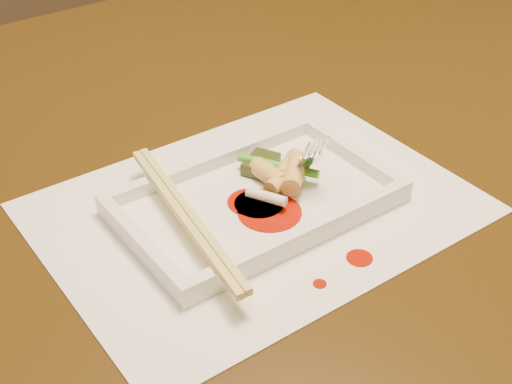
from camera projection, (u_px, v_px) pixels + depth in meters
table at (205, 210)px, 0.86m from camera, size 1.40×0.90×0.75m
placemat at (256, 208)px, 0.69m from camera, size 0.40×0.30×0.00m
sauce_splatter_a at (360, 258)px, 0.63m from camera, size 0.02×0.02×0.00m
sauce_splatter_b at (320, 284)px, 0.60m from camera, size 0.01×0.01×0.00m
plate_base at (256, 204)px, 0.69m from camera, size 0.26×0.16×0.01m
plate_rim_far at (214, 160)px, 0.73m from camera, size 0.26×0.01×0.01m
plate_rim_near at (305, 234)px, 0.63m from camera, size 0.26×0.01×0.01m
plate_rim_left at (141, 243)px, 0.62m from camera, size 0.01×0.14×0.01m
plate_rim_right at (352, 154)px, 0.74m from camera, size 0.01×0.14×0.01m
veg_piece at (261, 164)px, 0.73m from camera, size 0.05×0.04×0.01m
scallion_white at (266, 197)px, 0.67m from camera, size 0.03×0.04×0.01m
scallion_green at (278, 166)px, 0.71m from camera, size 0.05×0.08×0.01m
chopstick_a at (182, 216)px, 0.64m from camera, size 0.04×0.23×0.01m
chopstick_b at (189, 213)px, 0.64m from camera, size 0.04×0.23×0.01m
fork at (304, 105)px, 0.69m from camera, size 0.09×0.10×0.14m
sauce_blob_0 at (250, 202)px, 0.68m from camera, size 0.04×0.04×0.00m
sauce_blob_1 at (259, 204)px, 0.68m from camera, size 0.05×0.05×0.00m
sauce_blob_2 at (270, 212)px, 0.67m from camera, size 0.06×0.06×0.00m
rice_cake_0 at (289, 167)px, 0.72m from camera, size 0.05×0.04×0.02m
rice_cake_1 at (269, 174)px, 0.70m from camera, size 0.02×0.04×0.02m
rice_cake_2 at (294, 174)px, 0.69m from camera, size 0.05×0.05×0.02m
rice_cake_3 at (283, 179)px, 0.70m from camera, size 0.05×0.03×0.02m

